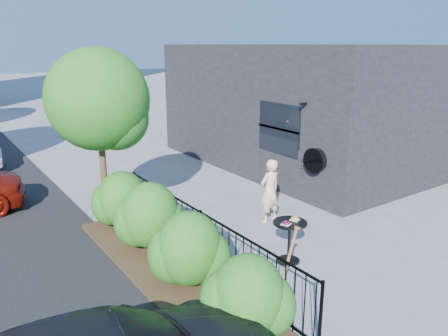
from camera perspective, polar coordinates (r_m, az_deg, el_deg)
ground at (r=9.30m, az=5.03°, el=-9.89°), size 120.00×120.00×0.00m
shop_building at (r=15.54m, az=10.31°, el=8.18°), size 6.22×9.00×4.00m
fence at (r=8.26m, az=-3.02°, el=-9.02°), size 0.05×6.05×1.10m
planting_bed at (r=8.20m, az=-7.24°, el=-13.45°), size 1.30×6.00×0.08m
shrubs at (r=8.02m, az=-7.10°, el=-8.85°), size 1.10×5.60×1.24m
patio_tree at (r=9.76m, az=-15.64°, el=7.84°), size 2.20×2.20×3.94m
cafe_table at (r=8.45m, az=8.57°, el=-8.56°), size 0.65×0.65×0.87m
woman at (r=10.18m, az=6.00°, el=-2.99°), size 0.57×0.40×1.51m
shovel at (r=6.93m, az=7.86°, el=-13.79°), size 0.48×0.18×1.42m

